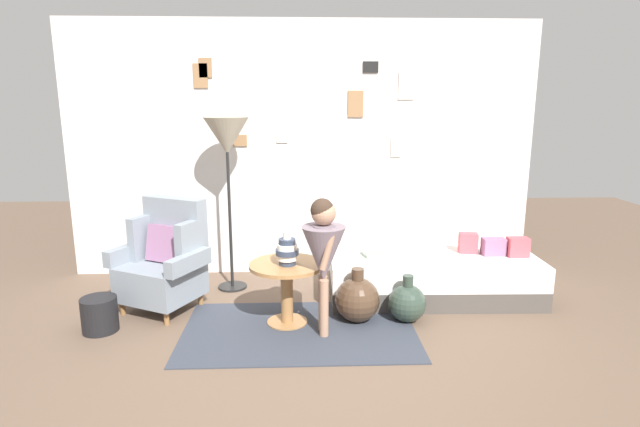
{
  "coord_description": "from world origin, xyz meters",
  "views": [
    {
      "loc": [
        -0.02,
        -3.33,
        1.8
      ],
      "look_at": [
        0.15,
        0.95,
        0.85
      ],
      "focal_mm": 28.46,
      "sensor_mm": 36.0,
      "label": 1
    }
  ],
  "objects_px": {
    "daybed": "(433,277)",
    "person_child": "(323,249)",
    "vase_striped": "(287,251)",
    "armchair": "(165,260)",
    "floor_lamp": "(227,142)",
    "magazine_basket": "(100,314)",
    "demijohn_far": "(407,303)",
    "side_table": "(287,280)",
    "demijohn_near": "(357,299)",
    "book_on_daybed": "(374,254)"
  },
  "relations": [
    {
      "from": "floor_lamp",
      "to": "magazine_basket",
      "type": "bearing_deg",
      "value": -134.9
    },
    {
      "from": "armchair",
      "to": "vase_striped",
      "type": "bearing_deg",
      "value": -21.04
    },
    {
      "from": "daybed",
      "to": "person_child",
      "type": "relative_size",
      "value": 1.76
    },
    {
      "from": "demijohn_far",
      "to": "magazine_basket",
      "type": "bearing_deg",
      "value": -177.95
    },
    {
      "from": "armchair",
      "to": "demijohn_far",
      "type": "xyz_separation_m",
      "value": [
        2.07,
        -0.38,
        -0.28
      ]
    },
    {
      "from": "floor_lamp",
      "to": "magazine_basket",
      "type": "xyz_separation_m",
      "value": [
        -0.93,
        -0.93,
        -1.29
      ]
    },
    {
      "from": "floor_lamp",
      "to": "demijohn_far",
      "type": "relative_size",
      "value": 4.14
    },
    {
      "from": "daybed",
      "to": "demijohn_far",
      "type": "bearing_deg",
      "value": -123.61
    },
    {
      "from": "vase_striped",
      "to": "demijohn_near",
      "type": "xyz_separation_m",
      "value": [
        0.57,
        0.06,
        -0.44
      ]
    },
    {
      "from": "demijohn_near",
      "to": "demijohn_far",
      "type": "xyz_separation_m",
      "value": [
        0.42,
        -0.02,
        -0.03
      ]
    },
    {
      "from": "magazine_basket",
      "to": "daybed",
      "type": "bearing_deg",
      "value": 12.16
    },
    {
      "from": "demijohn_far",
      "to": "magazine_basket",
      "type": "xyz_separation_m",
      "value": [
        -2.49,
        -0.09,
        -0.02
      ]
    },
    {
      "from": "person_child",
      "to": "demijohn_near",
      "type": "relative_size",
      "value": 2.38
    },
    {
      "from": "demijohn_far",
      "to": "floor_lamp",
      "type": "bearing_deg",
      "value": 151.56
    },
    {
      "from": "side_table",
      "to": "daybed",
      "type": "bearing_deg",
      "value": 21.41
    },
    {
      "from": "demijohn_near",
      "to": "magazine_basket",
      "type": "distance_m",
      "value": 2.08
    },
    {
      "from": "side_table",
      "to": "demijohn_near",
      "type": "xyz_separation_m",
      "value": [
        0.58,
        0.03,
        -0.19
      ]
    },
    {
      "from": "floor_lamp",
      "to": "daybed",
      "type": "bearing_deg",
      "value": -9.6
    },
    {
      "from": "armchair",
      "to": "daybed",
      "type": "xyz_separation_m",
      "value": [
        2.42,
        0.14,
        -0.24
      ]
    },
    {
      "from": "armchair",
      "to": "demijohn_far",
      "type": "relative_size",
      "value": 2.42
    },
    {
      "from": "book_on_daybed",
      "to": "demijohn_far",
      "type": "bearing_deg",
      "value": -70.35
    },
    {
      "from": "person_child",
      "to": "magazine_basket",
      "type": "xyz_separation_m",
      "value": [
        -1.78,
        0.12,
        -0.55
      ]
    },
    {
      "from": "floor_lamp",
      "to": "demijohn_near",
      "type": "height_order",
      "value": "floor_lamp"
    },
    {
      "from": "armchair",
      "to": "floor_lamp",
      "type": "height_order",
      "value": "floor_lamp"
    },
    {
      "from": "armchair",
      "to": "vase_striped",
      "type": "height_order",
      "value": "armchair"
    },
    {
      "from": "floor_lamp",
      "to": "magazine_basket",
      "type": "height_order",
      "value": "floor_lamp"
    },
    {
      "from": "person_child",
      "to": "magazine_basket",
      "type": "distance_m",
      "value": 1.87
    },
    {
      "from": "demijohn_near",
      "to": "magazine_basket",
      "type": "relative_size",
      "value": 1.64
    },
    {
      "from": "floor_lamp",
      "to": "demijohn_near",
      "type": "distance_m",
      "value": 1.88
    },
    {
      "from": "armchair",
      "to": "side_table",
      "type": "distance_m",
      "value": 1.14
    },
    {
      "from": "vase_striped",
      "to": "book_on_daybed",
      "type": "bearing_deg",
      "value": 37.07
    },
    {
      "from": "daybed",
      "to": "person_child",
      "type": "bearing_deg",
      "value": -145.18
    },
    {
      "from": "demijohn_near",
      "to": "floor_lamp",
      "type": "bearing_deg",
      "value": 144.21
    },
    {
      "from": "armchair",
      "to": "demijohn_near",
      "type": "distance_m",
      "value": 1.71
    },
    {
      "from": "armchair",
      "to": "demijohn_near",
      "type": "height_order",
      "value": "armchair"
    },
    {
      "from": "vase_striped",
      "to": "magazine_basket",
      "type": "bearing_deg",
      "value": -178.08
    },
    {
      "from": "book_on_daybed",
      "to": "demijohn_far",
      "type": "xyz_separation_m",
      "value": [
        0.2,
        -0.56,
        -0.25
      ]
    },
    {
      "from": "armchair",
      "to": "daybed",
      "type": "bearing_deg",
      "value": 3.42
    },
    {
      "from": "side_table",
      "to": "demijohn_far",
      "type": "height_order",
      "value": "side_table"
    },
    {
      "from": "daybed",
      "to": "side_table",
      "type": "relative_size",
      "value": 3.17
    },
    {
      "from": "armchair",
      "to": "demijohn_far",
      "type": "height_order",
      "value": "armchair"
    },
    {
      "from": "demijohn_far",
      "to": "armchair",
      "type": "bearing_deg",
      "value": 169.68
    },
    {
      "from": "person_child",
      "to": "side_table",
      "type": "bearing_deg",
      "value": 144.65
    },
    {
      "from": "vase_striped",
      "to": "book_on_daybed",
      "type": "xyz_separation_m",
      "value": [
        0.79,
        0.6,
        -0.22
      ]
    },
    {
      "from": "armchair",
      "to": "magazine_basket",
      "type": "height_order",
      "value": "armchair"
    },
    {
      "from": "vase_striped",
      "to": "magazine_basket",
      "type": "relative_size",
      "value": 0.98
    },
    {
      "from": "demijohn_far",
      "to": "side_table",
      "type": "bearing_deg",
      "value": -179.68
    },
    {
      "from": "vase_striped",
      "to": "person_child",
      "type": "bearing_deg",
      "value": -31.49
    },
    {
      "from": "side_table",
      "to": "person_child",
      "type": "height_order",
      "value": "person_child"
    },
    {
      "from": "floor_lamp",
      "to": "demijohn_far",
      "type": "xyz_separation_m",
      "value": [
        1.56,
        -0.84,
        -1.27
      ]
    }
  ]
}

